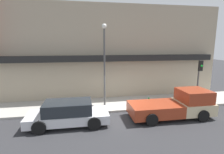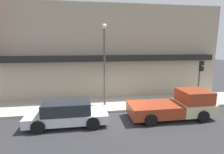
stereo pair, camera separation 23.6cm
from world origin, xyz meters
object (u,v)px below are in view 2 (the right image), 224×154
(street_lamp, at_px, (104,56))
(pickup_truck, at_px, (176,106))
(traffic_light, at_px, (200,74))
(fire_hydrant, at_px, (149,102))
(parked_car, at_px, (68,113))

(street_lamp, bearing_deg, pickup_truck, -31.37)
(street_lamp, bearing_deg, traffic_light, -6.51)
(fire_hydrant, xyz_separation_m, traffic_light, (4.10, 0.04, 2.03))
(fire_hydrant, distance_m, traffic_light, 4.57)
(parked_car, height_order, traffic_light, traffic_light)
(parked_car, distance_m, traffic_light, 10.25)
(parked_car, bearing_deg, street_lamp, 48.43)
(pickup_truck, xyz_separation_m, street_lamp, (-4.45, 2.71, 3.12))
(pickup_truck, height_order, parked_car, pickup_truck)
(fire_hydrant, bearing_deg, street_lamp, 164.91)
(street_lamp, bearing_deg, parked_car, -133.42)
(parked_car, height_order, fire_hydrant, parked_car)
(pickup_truck, xyz_separation_m, fire_hydrant, (-1.20, 1.84, -0.31))
(fire_hydrant, bearing_deg, traffic_light, 0.53)
(fire_hydrant, height_order, traffic_light, traffic_light)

